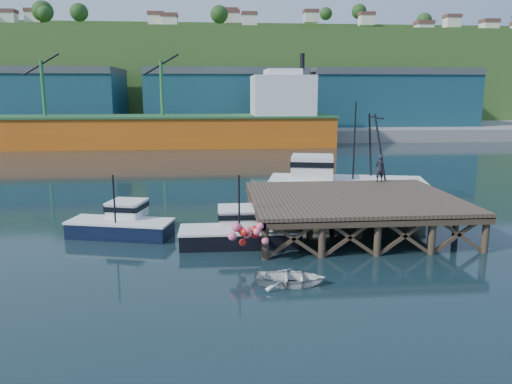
{
  "coord_description": "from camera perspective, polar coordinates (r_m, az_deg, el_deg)",
  "views": [
    {
      "loc": [
        -2.75,
        -28.24,
        8.21
      ],
      "look_at": [
        -0.07,
        2.0,
        2.05
      ],
      "focal_mm": 35.0,
      "sensor_mm": 36.0,
      "label": 1
    }
  ],
  "objects": [
    {
      "name": "warehouse_mid",
      "position": [
        93.29,
        -3.45,
        10.4
      ],
      "size": [
        28.0,
        16.0,
        9.0
      ],
      "primitive_type": "cube",
      "color": "navy",
      "rests_on": "far_quay"
    },
    {
      "name": "trawler",
      "position": [
        37.02,
        9.88,
        0.91
      ],
      "size": [
        11.75,
        6.35,
        7.46
      ],
      "rotation": [
        0.0,
        0.0,
        -0.22
      ],
      "color": "beige",
      "rests_on": "ground"
    },
    {
      "name": "boat_navy",
      "position": [
        29.82,
        -15.05,
        -3.44
      ],
      "size": [
        6.25,
        3.99,
        3.69
      ],
      "rotation": [
        0.0,
        0.0,
        -0.25
      ],
      "color": "black",
      "rests_on": "ground"
    },
    {
      "name": "dinghy",
      "position": [
        21.85,
        3.98,
        -9.76
      ],
      "size": [
        3.28,
        2.58,
        0.62
      ],
      "primitive_type": "imported",
      "rotation": [
        0.0,
        0.0,
        1.41
      ],
      "color": "silver",
      "rests_on": "ground"
    },
    {
      "name": "ground",
      "position": [
        29.53,
        0.47,
        -4.67
      ],
      "size": [
        300.0,
        300.0,
        0.0
      ],
      "primitive_type": "plane",
      "color": "black",
      "rests_on": "ground"
    },
    {
      "name": "warehouse_left",
      "position": [
        98.67,
        -24.51,
        9.46
      ],
      "size": [
        32.0,
        16.0,
        9.0
      ],
      "primitive_type": "cube",
      "color": "navy",
      "rests_on": "far_quay"
    },
    {
      "name": "warehouse_right",
      "position": [
        98.84,
        14.5,
        10.12
      ],
      "size": [
        30.0,
        16.0,
        9.0
      ],
      "primitive_type": "cube",
      "color": "navy",
      "rests_on": "far_quay"
    },
    {
      "name": "dockworker",
      "position": [
        34.93,
        13.94,
        2.64
      ],
      "size": [
        0.75,
        0.56,
        1.85
      ],
      "primitive_type": "imported",
      "rotation": [
        0.0,
        0.0,
        3.33
      ],
      "color": "black",
      "rests_on": "wharf"
    },
    {
      "name": "cargo_ship",
      "position": [
        76.61,
        -9.43,
        7.65
      ],
      "size": [
        55.5,
        10.0,
        13.75
      ],
      "color": "#D85F14",
      "rests_on": "ground"
    },
    {
      "name": "boat_black",
      "position": [
        27.32,
        -2.0,
        -4.44
      ],
      "size": [
        6.42,
        5.43,
        3.96
      ],
      "rotation": [
        0.0,
        0.0,
        -0.01
      ],
      "color": "black",
      "rests_on": "ground"
    },
    {
      "name": "hillside",
      "position": [
        128.3,
        -3.95,
        12.69
      ],
      "size": [
        220.0,
        50.0,
        22.0
      ],
      "primitive_type": "cube",
      "color": "#2D511E",
      "rests_on": "ground"
    },
    {
      "name": "far_quay",
      "position": [
        98.54,
        -3.49,
        7.25
      ],
      "size": [
        160.0,
        40.0,
        2.0
      ],
      "primitive_type": "cube",
      "color": "gray",
      "rests_on": "ground"
    },
    {
      "name": "wharf",
      "position": [
        29.9,
        11.06,
        -0.85
      ],
      "size": [
        12.0,
        10.0,
        2.62
      ],
      "color": "brown",
      "rests_on": "ground"
    }
  ]
}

